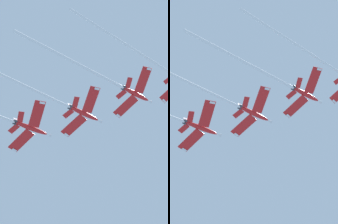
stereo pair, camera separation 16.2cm
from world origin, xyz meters
The scene contains 4 objects.
jet_lead centered at (10.91, -11.22, 109.41)m, with size 46.86×29.90×21.84m.
jet_second centered at (28.14, -16.04, 104.09)m, with size 44.97×28.48×21.45m.
jet_third centered at (43.72, -23.36, 100.66)m, with size 44.19×29.26×20.07m.
jet_fourth centered at (61.95, -27.69, 95.91)m, with size 49.29×30.95×22.14m.
Camera 2 is at (38.60, 4.14, 2.00)m, focal length 51.84 mm.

